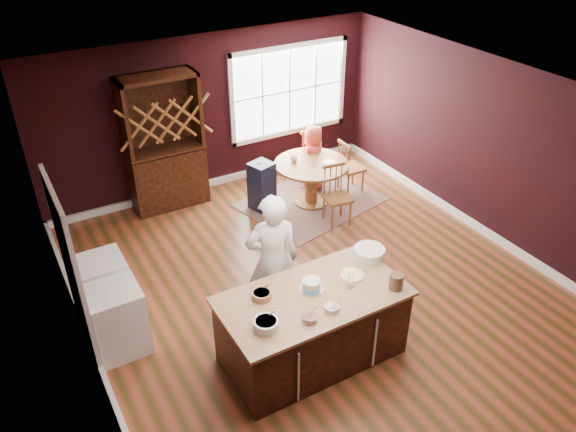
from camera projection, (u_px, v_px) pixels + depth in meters
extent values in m
plane|color=brown|center=(320.00, 290.00, 7.67)|extent=(7.00, 7.00, 0.00)
plane|color=white|center=(328.00, 101.00, 6.24)|extent=(7.00, 7.00, 0.00)
plane|color=black|center=(212.00, 114.00, 9.53)|extent=(6.00, 0.00, 6.00)
plane|color=black|center=(568.00, 405.00, 4.38)|extent=(6.00, 0.00, 6.00)
plane|color=black|center=(76.00, 281.00, 5.69)|extent=(0.00, 7.00, 7.00)
plane|color=black|center=(496.00, 153.00, 8.22)|extent=(0.00, 7.00, 7.00)
cube|color=black|center=(312.00, 329.00, 6.42)|extent=(2.01, 1.01, 0.83)
cube|color=tan|center=(313.00, 297.00, 6.17)|extent=(2.09, 1.09, 0.04)
cylinder|color=brown|center=(311.00, 201.00, 9.66)|extent=(0.58, 0.58, 0.04)
cylinder|color=brown|center=(311.00, 184.00, 9.48)|extent=(0.21, 0.21, 0.67)
cylinder|color=brown|center=(312.00, 164.00, 9.28)|extent=(1.25, 1.25, 0.04)
imported|color=white|center=(272.00, 261.00, 6.72)|extent=(0.76, 0.60, 1.80)
cylinder|color=white|center=(266.00, 324.00, 5.69)|extent=(0.27, 0.27, 0.10)
cylinder|color=brown|center=(262.00, 295.00, 6.09)|extent=(0.22, 0.22, 0.08)
cylinder|color=white|center=(309.00, 319.00, 5.79)|extent=(0.17, 0.17, 0.06)
cylinder|color=#EDE8C5|center=(332.00, 308.00, 5.93)|extent=(0.16, 0.16, 0.06)
cylinder|color=white|center=(351.00, 281.00, 6.23)|extent=(0.08, 0.08, 0.17)
cylinder|color=beige|center=(352.00, 275.00, 6.44)|extent=(0.28, 0.28, 0.02)
cylinder|color=silver|center=(369.00, 253.00, 6.72)|extent=(0.37, 0.37, 0.13)
cylinder|color=brown|center=(396.00, 281.00, 6.21)|extent=(0.16, 0.16, 0.19)
cube|color=brown|center=(311.00, 202.00, 9.67)|extent=(2.50, 2.12, 0.01)
imported|color=#DA4537|center=(313.00, 158.00, 9.79)|extent=(0.69, 0.60, 1.18)
cylinder|color=beige|center=(329.00, 162.00, 9.28)|extent=(0.21, 0.21, 0.02)
imported|color=beige|center=(294.00, 159.00, 9.29)|extent=(0.15, 0.15, 0.09)
cube|color=#34180D|center=(164.00, 143.00, 9.03)|extent=(1.23, 0.51, 2.26)
cube|color=white|center=(118.00, 320.00, 6.53)|extent=(0.60, 0.58, 0.87)
cube|color=silver|center=(104.00, 289.00, 7.00)|extent=(0.60, 0.58, 0.87)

